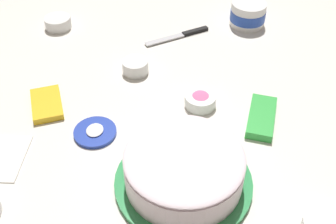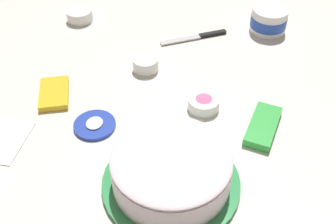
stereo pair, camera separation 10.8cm
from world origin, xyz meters
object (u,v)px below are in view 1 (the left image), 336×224
(frosted_cake, at_px, (184,170))
(sprinkle_bowl_blue, at_px, (58,22))
(frosting_tub_lid, at_px, (95,132))
(sprinkle_bowl_pink, at_px, (200,100))
(spreading_knife, at_px, (183,35))
(sprinkle_bowl_rainbow, at_px, (135,66))
(candy_box_lower, at_px, (261,117))
(candy_box_upper, at_px, (47,104))
(frosting_tub, at_px, (248,13))

(frosted_cake, bearing_deg, sprinkle_bowl_blue, 37.40)
(frosting_tub_lid, distance_m, sprinkle_bowl_pink, 0.30)
(frosted_cake, xyz_separation_m, spreading_knife, (0.63, 0.05, -0.04))
(sprinkle_bowl_rainbow, relative_size, candy_box_lower, 0.50)
(sprinkle_bowl_blue, xyz_separation_m, candy_box_upper, (-0.41, -0.09, -0.01))
(sprinkle_bowl_blue, bearing_deg, spreading_knife, -91.67)
(sprinkle_bowl_blue, height_order, candy_box_lower, sprinkle_bowl_blue)
(sprinkle_bowl_blue, bearing_deg, candy_box_upper, -167.55)
(frosting_tub_lid, relative_size, sprinkle_bowl_pink, 1.27)
(frosting_tub_lid, bearing_deg, sprinkle_bowl_blue, 26.36)
(sprinkle_bowl_pink, height_order, candy_box_upper, sprinkle_bowl_pink)
(sprinkle_bowl_pink, bearing_deg, sprinkle_bowl_blue, 54.96)
(frosting_tub_lid, xyz_separation_m, sprinkle_bowl_pink, (0.14, -0.27, 0.01))
(frosted_cake, bearing_deg, candy_box_lower, -39.88)
(spreading_knife, height_order, sprinkle_bowl_blue, sprinkle_bowl_blue)
(frosting_tub, relative_size, candy_box_lower, 0.79)
(frosting_tub_lid, xyz_separation_m, sprinkle_bowl_blue, (0.50, 0.25, 0.01))
(sprinkle_bowl_pink, bearing_deg, candy_box_lower, -105.75)
(spreading_knife, relative_size, candy_box_lower, 1.34)
(frosted_cake, xyz_separation_m, sprinkle_bowl_rainbow, (0.41, 0.18, -0.03))
(frosting_tub, relative_size, frosting_tub_lid, 1.11)
(candy_box_upper, bearing_deg, frosted_cake, -142.44)
(sprinkle_bowl_blue, distance_m, candy_box_lower, 0.80)
(spreading_knife, relative_size, sprinkle_bowl_pink, 2.40)
(frosting_tub_lid, bearing_deg, sprinkle_bowl_pink, -62.34)
(frosting_tub, distance_m, sprinkle_bowl_blue, 0.67)
(frosted_cake, height_order, frosting_tub_lid, frosted_cake)
(frosted_cake, relative_size, candy_box_upper, 2.37)
(frosting_tub, distance_m, sprinkle_bowl_rainbow, 0.47)
(frosting_tub_lid, bearing_deg, candy_box_lower, -77.87)
(frosted_cake, relative_size, frosting_tub, 2.57)
(spreading_knife, distance_m, sprinkle_bowl_rainbow, 0.25)
(sprinkle_bowl_blue, bearing_deg, frosted_cake, -142.60)
(frosting_tub_lid, relative_size, candy_box_upper, 0.83)
(frosting_tub_lid, height_order, spreading_knife, frosting_tub_lid)
(sprinkle_bowl_blue, xyz_separation_m, sprinkle_bowl_rainbow, (-0.23, -0.31, 0.00))
(sprinkle_bowl_pink, relative_size, sprinkle_bowl_blue, 0.95)
(sprinkle_bowl_pink, distance_m, candy_box_upper, 0.43)
(spreading_knife, xyz_separation_m, candy_box_lower, (-0.40, -0.24, 0.01))
(frosting_tub, xyz_separation_m, candy_box_upper, (-0.50, 0.57, -0.03))
(spreading_knife, height_order, sprinkle_bowl_pink, sprinkle_bowl_pink)
(sprinkle_bowl_blue, height_order, sprinkle_bowl_rainbow, same)
(sprinkle_bowl_rainbow, distance_m, candy_box_upper, 0.29)
(frosted_cake, relative_size, frosting_tub_lid, 2.86)
(candy_box_upper, bearing_deg, sprinkle_bowl_rainbow, -72.87)
(frosted_cake, bearing_deg, spreading_knife, 4.31)
(frosting_tub, height_order, sprinkle_bowl_pink, frosting_tub)
(sprinkle_bowl_pink, bearing_deg, sprinkle_bowl_rainbow, 56.81)
(frosted_cake, height_order, candy_box_upper, frosted_cake)
(sprinkle_bowl_rainbow, bearing_deg, candy_box_upper, 129.82)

